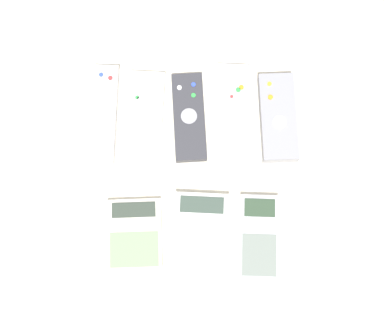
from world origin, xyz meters
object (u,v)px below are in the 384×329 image
calculator_1 (200,231)px  calculator_2 (258,236)px  remote_0 (103,115)px  calculator_0 (133,234)px  remote_1 (144,117)px  remote_3 (231,118)px  remote_4 (277,118)px  remote_2 (188,117)px

calculator_1 → calculator_2: (0.10, -0.01, -0.00)m
calculator_1 → remote_0: bearing=132.5°
calculator_0 → calculator_1: size_ratio=0.92×
remote_1 → calculator_0: bearing=-91.4°
remote_3 → remote_4: 0.08m
remote_0 → calculator_0: 0.21m
remote_0 → remote_2: 0.14m
remote_0 → remote_3: (0.22, -0.00, -0.00)m
remote_2 → calculator_1: (0.02, -0.19, 0.00)m
remote_0 → remote_2: remote_0 is taller
remote_3 → calculator_2: bearing=-75.9°
remote_3 → calculator_1: size_ratio=1.50×
remote_0 → remote_1: size_ratio=1.09×
remote_4 → remote_2: bearing=177.0°
remote_2 → calculator_0: bearing=-117.6°
remote_3 → calculator_2: (0.04, -0.20, -0.00)m
remote_4 → calculator_2: remote_4 is taller
remote_4 → calculator_2: size_ratio=1.12×
remote_1 → calculator_1: size_ratio=1.26×
remote_0 → calculator_1: 0.26m
calculator_1 → calculator_2: size_ratio=0.94×
remote_1 → remote_2: (0.07, -0.00, 0.00)m
remote_3 → remote_4: (0.08, -0.00, 0.01)m
calculator_1 → remote_3: bearing=77.0°
remote_2 → remote_4: 0.15m
calculator_1 → calculator_2: calculator_1 is taller
remote_1 → calculator_1: (0.10, -0.19, 0.00)m
remote_4 → calculator_1: bearing=-126.6°
remote_2 → calculator_1: 0.19m
remote_2 → remote_4: bearing=-4.1°
calculator_2 → calculator_0: bearing=-179.3°
remote_3 → remote_0: bearing=-178.6°
remote_4 → calculator_1: size_ratio=1.20×
remote_1 → calculator_2: (0.19, -0.20, -0.00)m
remote_1 → calculator_0: (-0.01, -0.20, -0.00)m
calculator_2 → calculator_1: bearing=176.9°
remote_3 → remote_2: bearing=-178.1°
remote_3 → remote_4: remote_4 is taller
calculator_0 → calculator_1: calculator_1 is taller
remote_0 → remote_3: remote_0 is taller
remote_0 → calculator_1: size_ratio=1.37×
remote_1 → calculator_1: 0.22m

